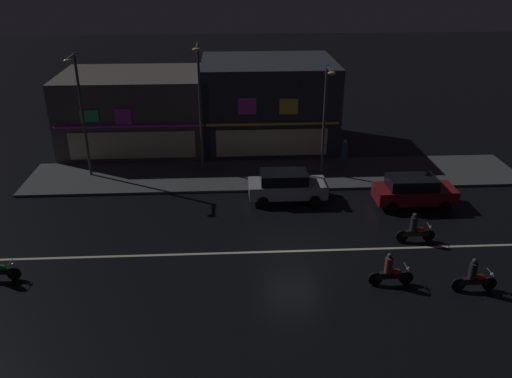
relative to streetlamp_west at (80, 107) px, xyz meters
name	(u,v)px	position (x,y,z in m)	size (l,w,h in m)	color
ground_plane	(292,251)	(11.36, -9.23, -4.49)	(140.00, 140.00, 0.00)	black
lane_divider_stripe	(292,251)	(11.36, -9.23, -4.48)	(28.65, 0.16, 0.01)	beige
sidewalk_far	(275,174)	(11.36, -0.21, -4.42)	(30.15, 4.80, 0.14)	#424447
storefront_left_block	(138,111)	(2.32, 5.52, -1.87)	(10.11, 6.81, 5.23)	#56514C
storefront_center_block	(268,103)	(11.36, 5.80, -1.52)	(9.11, 7.38, 5.94)	#2D333D
streetlamp_west	(80,107)	(0.00, 0.00, 0.00)	(0.44, 1.64, 7.41)	#47494C
streetlamp_mid	(200,99)	(6.89, 0.41, 0.24)	(0.44, 1.64, 7.86)	#47494C
streetlamp_east	(325,112)	(14.26, -0.51, -0.38)	(0.44, 1.64, 6.67)	#47494C
pedestrian_on_sidewalk	(344,154)	(15.88, 0.78, -3.53)	(0.39, 0.39, 1.78)	#334766
parked_car_near_kerb	(414,191)	(18.52, -4.77, -3.62)	(4.30, 1.98, 1.67)	maroon
parked_car_trailing	(286,185)	(11.69, -3.69, -3.62)	(4.30, 1.98, 1.67)	#9EA0A5
motorcycle_lead	(390,272)	(15.11, -12.06, -3.86)	(1.90, 0.60, 1.52)	black
motorcycle_opposite_lane	(415,230)	(17.32, -8.63, -3.86)	(1.90, 0.60, 1.52)	black
motorcycle_trailing_far	(474,277)	(18.39, -12.65, -3.86)	(1.90, 0.60, 1.52)	black
traffic_cone	(395,192)	(17.93, -3.65, -4.21)	(0.36, 0.36, 0.55)	orange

